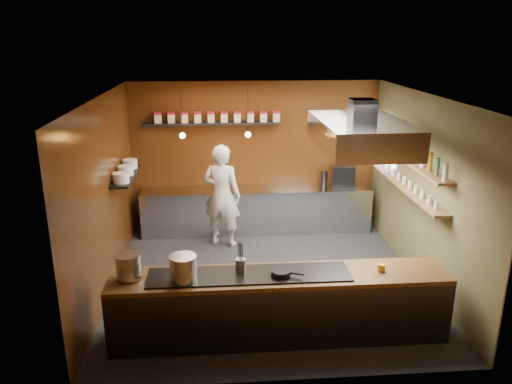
{
  "coord_description": "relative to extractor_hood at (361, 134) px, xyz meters",
  "views": [
    {
      "loc": [
        -0.77,
        -7.36,
        3.89
      ],
      "look_at": [
        -0.15,
        0.4,
        1.4
      ],
      "focal_mm": 35.0,
      "sensor_mm": 36.0,
      "label": 1
    }
  ],
  "objects": [
    {
      "name": "pendant_left",
      "position": [
        -2.7,
        2.1,
        -0.35
      ],
      "size": [
        0.1,
        0.1,
        0.95
      ],
      "color": "black",
      "rests_on": "ceiling"
    },
    {
      "name": "bottle_shelf_upper",
      "position": [
        1.04,
        0.7,
        -0.59
      ],
      "size": [
        0.26,
        2.8,
        0.04
      ],
      "primitive_type": "cube",
      "color": "#8D6038",
      "rests_on": "right_wall"
    },
    {
      "name": "storage_tins",
      "position": [
        -2.05,
        2.76,
        -0.17
      ],
      "size": [
        2.43,
        0.13,
        0.22
      ],
      "color": "beige",
      "rests_on": "tin_shelf"
    },
    {
      "name": "window_pane",
      "position": [
        1.15,
        2.1,
        -0.61
      ],
      "size": [
        0.0,
        1.0,
        1.0
      ],
      "primitive_type": "plane",
      "rotation": [
        1.57,
        0.0,
        -1.57
      ],
      "color": "white",
      "rests_on": "right_wall"
    },
    {
      "name": "floor",
      "position": [
        -1.3,
        0.4,
        -2.51
      ],
      "size": [
        5.0,
        5.0,
        0.0
      ],
      "primitive_type": "plane",
      "color": "black",
      "rests_on": "ground"
    },
    {
      "name": "bottle_shelf_lower",
      "position": [
        1.04,
        0.7,
        -1.06
      ],
      "size": [
        0.26,
        2.8,
        0.04
      ],
      "primitive_type": "cube",
      "color": "#8D6038",
      "rests_on": "right_wall"
    },
    {
      "name": "utensil_crock",
      "position": [
        -1.81,
        -1.12,
        -1.48
      ],
      "size": [
        0.14,
        0.14,
        0.18
      ],
      "primitive_type": "cylinder",
      "rotation": [
        0.0,
        0.0,
        0.02
      ],
      "color": "#B2B5B9",
      "rests_on": "pass_counter"
    },
    {
      "name": "pendant_right",
      "position": [
        -1.5,
        2.1,
        -0.35
      ],
      "size": [
        0.1,
        0.1,
        0.95
      ],
      "color": "black",
      "rests_on": "ceiling"
    },
    {
      "name": "espresso_machine",
      "position": [
        0.48,
        2.61,
        -1.38
      ],
      "size": [
        0.54,
        0.52,
        0.45
      ],
      "primitive_type": "cube",
      "rotation": [
        0.0,
        0.0,
        -0.25
      ],
      "color": "black",
      "rests_on": "prep_counter"
    },
    {
      "name": "wine_glasses",
      "position": [
        1.04,
        0.7,
        -0.97
      ],
      "size": [
        0.07,
        2.37,
        0.13
      ],
      "color": "silver",
      "rests_on": "bottle_shelf_lower"
    },
    {
      "name": "ceiling",
      "position": [
        -1.3,
        0.4,
        0.49
      ],
      "size": [
        5.0,
        5.0,
        0.0
      ],
      "primitive_type": "plane",
      "rotation": [
        3.14,
        0.0,
        0.0
      ],
      "color": "silver",
      "rests_on": "back_wall"
    },
    {
      "name": "back_wall",
      "position": [
        -1.3,
        2.9,
        -1.01
      ],
      "size": [
        5.0,
        0.0,
        5.0
      ],
      "primitive_type": "plane",
      "rotation": [
        1.57,
        0.0,
        0.0
      ],
      "color": "#3D190B",
      "rests_on": "ground"
    },
    {
      "name": "right_wall",
      "position": [
        1.2,
        0.4,
        -1.01
      ],
      "size": [
        0.0,
        5.0,
        5.0
      ],
      "primitive_type": "plane",
      "rotation": [
        1.57,
        0.0,
        -1.57
      ],
      "color": "brown",
      "rests_on": "ground"
    },
    {
      "name": "left_wall",
      "position": [
        -3.8,
        0.4,
        -1.01
      ],
      "size": [
        0.0,
        5.0,
        5.0
      ],
      "primitive_type": "plane",
      "rotation": [
        1.57,
        0.0,
        1.57
      ],
      "color": "#3D190B",
      "rests_on": "ground"
    },
    {
      "name": "extractor_hood",
      "position": [
        0.0,
        0.0,
        0.0
      ],
      "size": [
        1.2,
        2.0,
        0.72
      ],
      "color": "#38383D",
      "rests_on": "ceiling"
    },
    {
      "name": "frying_pan",
      "position": [
        -1.3,
        -1.27,
        -1.53
      ],
      "size": [
        0.41,
        0.26,
        0.07
      ],
      "color": "black",
      "rests_on": "pass_counter"
    },
    {
      "name": "butter_jar",
      "position": [
        0.03,
        -1.2,
        -1.54
      ],
      "size": [
        0.14,
        0.14,
        0.09
      ],
      "primitive_type": "cylinder",
      "rotation": [
        0.0,
        0.0,
        -0.43
      ],
      "color": "gold",
      "rests_on": "pass_counter"
    },
    {
      "name": "stockpot_large",
      "position": [
        -3.22,
        -1.16,
        -1.41
      ],
      "size": [
        0.36,
        0.36,
        0.31
      ],
      "primitive_type": "cylinder",
      "rotation": [
        0.0,
        0.0,
        0.13
      ],
      "color": "silver",
      "rests_on": "pass_counter"
    },
    {
      "name": "prep_counter",
      "position": [
        -1.3,
        2.57,
        -2.06
      ],
      "size": [
        4.6,
        0.65,
        0.9
      ],
      "primitive_type": "cube",
      "color": "silver",
      "rests_on": "floor"
    },
    {
      "name": "stockpot_small",
      "position": [
        -2.53,
        -1.29,
        -1.4
      ],
      "size": [
        0.36,
        0.36,
        0.32
      ],
      "primitive_type": "cylinder",
      "rotation": [
        0.0,
        0.0,
        -0.06
      ],
      "color": "silver",
      "rests_on": "pass_counter"
    },
    {
      "name": "bottles",
      "position": [
        1.04,
        0.7,
        -0.45
      ],
      "size": [
        0.06,
        2.66,
        0.24
      ],
      "color": "silver",
      "rests_on": "bottle_shelf_upper"
    },
    {
      "name": "plate_stacks",
      "position": [
        -3.64,
        1.4,
        -0.86
      ],
      "size": [
        0.26,
        1.16,
        0.16
      ],
      "color": "white",
      "rests_on": "plate_shelf"
    },
    {
      "name": "tin_shelf",
      "position": [
        -2.2,
        2.76,
        -0.31
      ],
      "size": [
        2.6,
        0.26,
        0.04
      ],
      "primitive_type": "cube",
      "color": "black",
      "rests_on": "back_wall"
    },
    {
      "name": "chef",
      "position": [
        -2.0,
        1.93,
        -1.52
      ],
      "size": [
        0.83,
        0.69,
        1.96
      ],
      "primitive_type": "imported",
      "rotation": [
        0.0,
        0.0,
        2.79
      ],
      "color": "silver",
      "rests_on": "floor"
    },
    {
      "name": "pass_counter",
      "position": [
        -1.3,
        -1.2,
        -2.04
      ],
      "size": [
        4.4,
        0.72,
        0.94
      ],
      "color": "#38383D",
      "rests_on": "floor"
    },
    {
      "name": "plate_shelf",
      "position": [
        -3.64,
        1.4,
        -0.96
      ],
      "size": [
        0.3,
        1.4,
        0.04
      ],
      "primitive_type": "cube",
      "color": "black",
      "rests_on": "left_wall"
    }
  ]
}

